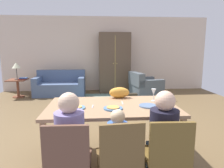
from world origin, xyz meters
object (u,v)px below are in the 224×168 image
Objects in this scene: dining_chair_man at (68,158)px; dining_table at (112,110)px; plate_near_child at (113,108)px; plate_near_woman at (148,106)px; book_upper at (23,78)px; couch at (60,86)px; table_lamp at (16,66)px; side_table at (18,86)px; armchair at (144,88)px; dining_chair_woman at (167,154)px; handbag at (132,98)px; cat at (119,93)px; dining_chair_child at (120,156)px; plate_near_man at (76,108)px; person_man at (71,148)px; wine_glass at (154,92)px; person_woman at (162,144)px; person_child at (117,153)px; book_lower at (22,79)px; armoire at (114,63)px.

dining_table is at bearing 60.98° from dining_chair_man.
plate_near_woman is (0.49, 0.08, 0.00)m from plate_near_child.
dining_table is 4.60m from book_upper.
couch is 1.50m from table_lamp.
plate_near_child reaches higher than side_table.
dining_chair_woman is at bearing -100.78° from armchair.
dining_chair_woman is 2.72× the size of handbag.
dining_chair_man is 2.72× the size of cat.
dining_chair_child reaches higher than side_table.
dining_chair_man is (-0.98, -0.78, -0.28)m from plate_near_woman.
cat is 0.55× the size of side_table.
plate_near_woman is 3.13m from handbag.
plate_near_man is 0.64m from person_man.
plate_near_woman is at bearing 9.34° from plate_near_child.
dining_table is at bearing 118.76° from dining_chair_woman.
dining_table is 9.51× the size of wine_glass.
plate_near_child reaches higher than dining_table.
handbag is at bearing 75.51° from plate_near_child.
dining_chair_woman is (0.97, 0.00, 0.00)m from dining_chair_man.
plate_near_man is at bearing -116.73° from armchair.
plate_near_man is 0.97m from plate_near_woman.
cat is (-0.34, 1.13, 0.33)m from person_woman.
person_man is 0.97m from person_woman.
plate_near_man is at bearing -178.82° from plate_near_woman.
person_child is at bearing -128.68° from plate_near_woman.
dining_table is 0.69m from wine_glass.
plate_near_woman is at bearing -118.24° from wine_glass.
couch is at bearing 102.59° from plate_near_man.
plate_near_man is 1.14× the size of book_lower.
armchair is at bearing -49.70° from armoire.
dining_chair_child is at bearing -86.90° from person_child.
plate_near_child is 1.00× the size of plate_near_woman.
dining_chair_woman is (0.48, -0.88, -0.20)m from dining_table.
wine_glass reaches higher than armchair.
dining_chair_man and dining_chair_woman have the same top height.
dining_chair_child is 5.47m from side_table.
person_child is 5.31m from side_table.
person_woman is at bearing -89.46° from armoire.
wine_glass is 4.88m from book_lower.
plate_near_child is 0.23× the size of person_woman.
dining_chair_child is 0.48m from dining_chair_woman.
person_woman is 3.47× the size of cat.
dining_chair_woman is 0.41× the size of armoire.
person_man reaches higher than plate_near_man.
dining_chair_child is 5.20m from couch.
book_upper is at bearing 118.31° from dining_chair_child.
book_lower is (-2.08, 4.73, 0.10)m from dining_chair_man.
dining_table is 0.88m from person_man.
person_woman is 5.19m from couch.
plate_near_man and plate_near_child have the same top height.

